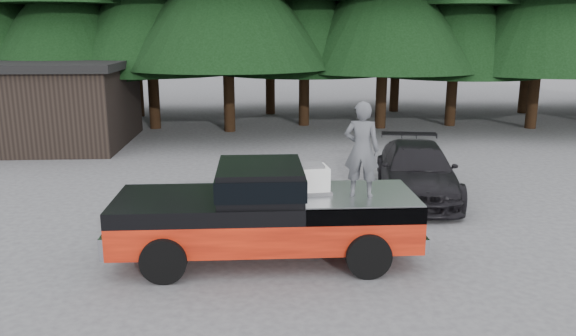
{
  "coord_description": "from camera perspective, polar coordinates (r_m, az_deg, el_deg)",
  "views": [
    {
      "loc": [
        0.13,
        -10.72,
        4.4
      ],
      "look_at": [
        0.77,
        0.0,
        1.78
      ],
      "focal_mm": 35.0,
      "sensor_mm": 36.0,
      "label": 1
    }
  ],
  "objects": [
    {
      "name": "ground",
      "position": [
        11.59,
        -3.86,
        -8.64
      ],
      "size": [
        120.0,
        120.0,
        0.0
      ],
      "primitive_type": "plane",
      "color": "#49494B",
      "rests_on": "ground"
    },
    {
      "name": "pickup_truck",
      "position": [
        11.1,
        -2.28,
        -5.97
      ],
      "size": [
        6.0,
        2.04,
        1.33
      ],
      "primitive_type": null,
      "color": "red",
      "rests_on": "ground"
    },
    {
      "name": "truck_cab",
      "position": [
        10.81,
        -2.85,
        -1.19
      ],
      "size": [
        1.66,
        1.9,
        0.59
      ],
      "primitive_type": "cube",
      "color": "black",
      "rests_on": "pickup_truck"
    },
    {
      "name": "air_compressor",
      "position": [
        10.98,
        2.15,
        -1.21
      ],
      "size": [
        0.78,
        0.67,
        0.49
      ],
      "primitive_type": "cube",
      "rotation": [
        0.0,
        0.0,
        0.11
      ],
      "color": "white",
      "rests_on": "pickup_truck"
    },
    {
      "name": "man_on_bed",
      "position": [
        10.63,
        7.5,
        1.87
      ],
      "size": [
        0.77,
        0.62,
        1.83
      ],
      "primitive_type": "imported",
      "rotation": [
        0.0,
        0.0,
        2.83
      ],
      "color": "#4C4E53",
      "rests_on": "pickup_truck"
    },
    {
      "name": "parked_car",
      "position": [
        15.69,
        12.96,
        -0.26
      ],
      "size": [
        2.74,
        5.14,
        1.42
      ],
      "primitive_type": "imported",
      "rotation": [
        0.0,
        0.0,
        -0.16
      ],
      "color": "black",
      "rests_on": "ground"
    },
    {
      "name": "utility_building",
      "position": [
        24.64,
        -25.3,
        6.03
      ],
      "size": [
        8.4,
        6.4,
        3.3
      ],
      "color": "black",
      "rests_on": "ground"
    }
  ]
}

